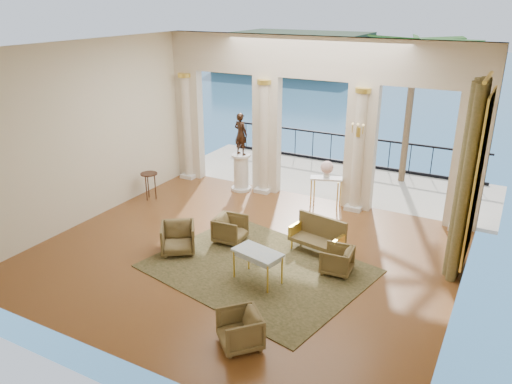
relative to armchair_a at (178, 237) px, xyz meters
The scene contains 23 objects.
floor 1.53m from the armchair_a, 24.50° to the left, with size 9.00×9.00×0.00m, color #4B220E.
room_walls 2.88m from the armchair_a, 20.40° to the right, with size 9.00×9.00×9.00m.
arcade 5.13m from the armchair_a, 73.08° to the left, with size 9.00×0.56×4.50m.
terrace 6.57m from the armchair_a, 78.12° to the left, with size 10.00×3.60×0.10m, color #BEB5A0.
balustrade 8.13m from the armchair_a, 80.44° to the left, with size 9.00×0.06×1.03m.
palm_tree 8.78m from the armchair_a, 65.10° to the left, with size 2.00×2.00×4.50m.
headland 76.28m from the armchair_a, 112.08° to the left, with size 22.00×18.00×6.00m, color black.
sea 60.97m from the armchair_a, 88.72° to the left, with size 160.00×160.00×0.00m, color #2B678D.
curtain 6.24m from the armchair_a, 20.58° to the left, with size 0.33×1.40×4.09m.
window_frame 6.43m from the armchair_a, 19.97° to the left, with size 0.04×1.60×3.40m, color #EAC54D.
wall_sconce 5.29m from the armchair_a, 56.30° to the left, with size 0.30×0.11×0.33m.
rug 2.00m from the armchair_a, ahead, with size 4.33×3.37×0.02m, color #2D3317.
armchair_a is the anchor object (origin of this frame).
armchair_b 3.61m from the armchair_a, 37.20° to the right, with size 0.66×0.62×0.68m, color #40321A.
armchair_c 3.58m from the armchair_a, 13.70° to the left, with size 0.61×0.57×0.63m, color #40321A.
armchair_d 1.27m from the armchair_a, 53.03° to the left, with size 0.68×0.63×0.70m, color #40321A.
settee 3.18m from the armchair_a, 28.92° to the left, with size 1.31×0.73×0.82m.
game_table 2.21m from the armchair_a, ahead, with size 1.08×0.75×0.68m.
pedestal 4.18m from the armchair_a, 99.92° to the left, with size 0.61×0.61×1.11m.
statue 4.39m from the armchair_a, 99.92° to the left, with size 0.45×0.30×1.24m, color #301F15.
console_table 4.61m from the armchair_a, 64.91° to the left, with size 0.93×0.60×0.82m.
urn 4.65m from the armchair_a, 64.91° to the left, with size 0.35×0.35×0.47m.
side_table 3.48m from the armchair_a, 139.92° to the left, with size 0.48×0.48×0.78m.
Camera 1 is at (5.00, -8.68, 5.41)m, focal length 35.00 mm.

